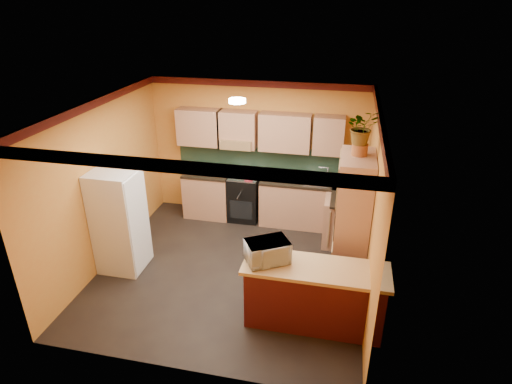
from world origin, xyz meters
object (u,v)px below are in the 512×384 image
base_cabinets_back (276,201)px  fridge (119,221)px  microwave (267,251)px  stove (245,197)px  breakfast_bar (314,297)px  pantry (352,223)px

base_cabinets_back → fridge: fridge is taller
base_cabinets_back → microwave: 2.86m
stove → breakfast_bar: stove is taller
breakfast_bar → microwave: bearing=180.0°
stove → pantry: (2.05, -1.70, 0.59)m
fridge → pantry: pantry is taller
breakfast_bar → microwave: size_ratio=3.30×
pantry → microwave: bearing=-135.2°
stove → microwave: microwave is taller
stove → fridge: (-1.55, -2.05, 0.39)m
stove → breakfast_bar: (1.62, -2.76, -0.02)m
pantry → breakfast_bar: (-0.43, -1.06, -0.61)m
stove → fridge: fridge is taller
stove → pantry: bearing=-39.6°
base_cabinets_back → breakfast_bar: size_ratio=2.03×
base_cabinets_back → stove: 0.63m
base_cabinets_back → breakfast_bar: bearing=-70.1°
stove → base_cabinets_back: bearing=0.0°
base_cabinets_back → breakfast_bar: same height
base_cabinets_back → pantry: (1.43, -1.70, 0.61)m
fridge → pantry: 3.62m
pantry → breakfast_bar: pantry is taller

